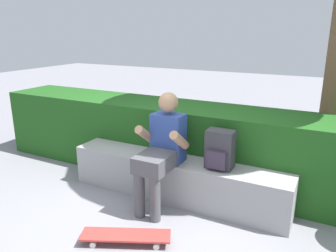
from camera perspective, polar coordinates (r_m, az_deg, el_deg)
The scene contains 6 objects.
ground_plane at distance 3.51m, azimuth -1.88°, elevation -15.31°, with size 24.00×24.00×0.00m, color gray.
bench_main at distance 3.75m, azimuth 1.47°, elevation -9.06°, with size 2.52×0.43×0.47m.
person_skater at distance 3.44m, azimuth -1.07°, elevation -3.70°, with size 0.49×0.62×1.22m.
skateboard_near_person at distance 3.12m, azimuth -7.33°, elevation -18.32°, with size 0.81×0.52×0.09m.
backpack_on_bench at distance 3.40m, azimuth 8.96°, elevation -4.14°, with size 0.28×0.23×0.40m.
hedge_row at distance 4.07m, azimuth 7.76°, elevation -3.51°, with size 6.23×0.78×0.94m.
Camera 1 is at (1.48, -2.60, 1.84)m, focal length 35.17 mm.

